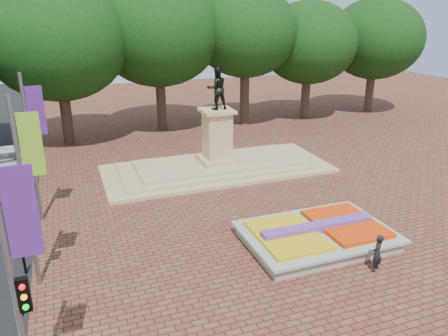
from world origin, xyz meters
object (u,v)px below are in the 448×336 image
(monument, at_px, (217,157))
(pedestrian, at_px, (377,253))
(van, at_px, (7,164))
(flower_bed, at_px, (317,235))

(monument, bearing_deg, pedestrian, -81.14)
(pedestrian, bearing_deg, van, -78.35)
(van, height_order, pedestrian, van)
(monument, xyz_separation_m, van, (-12.19, 3.31, -0.05))
(monument, height_order, pedestrian, monument)
(flower_bed, height_order, van, van)
(flower_bed, relative_size, van, 1.05)
(monument, relative_size, van, 2.33)
(flower_bed, xyz_separation_m, pedestrian, (0.95, -2.66, 0.38))
(flower_bed, distance_m, monument, 10.07)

